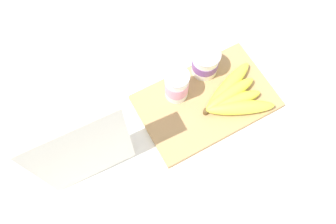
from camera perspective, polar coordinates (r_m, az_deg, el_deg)
ground_plane at (r=0.95m, az=6.18°, el=1.51°), size 2.40×2.40×0.00m
cutting_board at (r=0.94m, az=6.23°, el=1.72°), size 0.35×0.22×0.02m
cereal_box at (r=0.77m, az=-14.06°, el=-5.23°), size 0.21×0.07×0.29m
yogurt_cup_front at (r=0.89m, az=1.42°, el=4.37°), size 0.06×0.06×0.10m
yogurt_cup_back at (r=0.94m, az=6.09°, el=8.03°), size 0.07×0.07×0.08m
banana_bunch at (r=0.93m, az=10.50°, el=2.42°), size 0.19×0.18×0.04m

